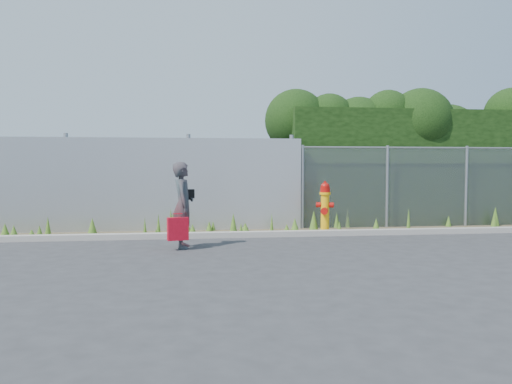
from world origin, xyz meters
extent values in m
plane|color=#323234|center=(0.00, 0.00, 0.00)|extent=(80.00, 80.00, 0.00)
cube|color=#9B948C|center=(0.00, 1.80, 0.06)|extent=(16.00, 0.22, 0.12)
cube|color=brown|center=(0.00, 2.40, 0.01)|extent=(16.00, 1.20, 0.01)
cone|color=#3D671F|center=(-2.64, 2.12, 0.21)|extent=(0.09, 0.09, 0.42)
cone|color=#3D671F|center=(0.54, 2.35, 0.10)|extent=(0.16, 0.16, 0.20)
cone|color=#3D671F|center=(-1.13, 2.86, 0.11)|extent=(0.12, 0.12, 0.23)
cone|color=#3D671F|center=(1.91, 2.99, 0.20)|extent=(0.14, 0.14, 0.39)
cone|color=#3D671F|center=(-5.34, 2.08, 0.15)|extent=(0.21, 0.21, 0.29)
cone|color=#3D671F|center=(-4.79, 2.59, 0.21)|extent=(0.14, 0.14, 0.42)
cone|color=#3D671F|center=(0.72, 2.02, 0.10)|extent=(0.11, 0.11, 0.20)
cone|color=#3D671F|center=(2.71, 2.42, 0.15)|extent=(0.17, 0.17, 0.30)
cone|color=#3D671F|center=(-0.70, 2.28, 0.24)|extent=(0.19, 0.19, 0.47)
cone|color=#3D671F|center=(-3.84, 2.58, 0.19)|extent=(0.22, 0.22, 0.37)
cone|color=#3D671F|center=(3.44, 2.27, 0.27)|extent=(0.10, 0.10, 0.54)
cone|color=#3D671F|center=(-1.23, 2.78, 0.12)|extent=(0.16, 0.16, 0.24)
cone|color=#3D671F|center=(5.63, 2.30, 0.22)|extent=(0.18, 0.18, 0.44)
cone|color=#3D671F|center=(1.20, 2.45, 0.25)|extent=(0.23, 0.23, 0.49)
cone|color=#3D671F|center=(-0.39, 2.68, 0.10)|extent=(0.19, 0.19, 0.20)
cone|color=#3D671F|center=(2.21, 3.04, 0.24)|extent=(0.13, 0.13, 0.48)
cone|color=#3D671F|center=(-1.71, 2.69, 0.09)|extent=(0.15, 0.15, 0.19)
cone|color=#3D671F|center=(-4.98, 2.08, 0.10)|extent=(0.20, 0.20, 0.20)
cone|color=#3D671F|center=(-5.56, 2.22, 0.16)|extent=(0.22, 0.22, 0.32)
cone|color=#3D671F|center=(4.79, 2.90, 0.14)|extent=(0.15, 0.15, 0.28)
cone|color=#3D671F|center=(-2.12, 2.92, 0.27)|extent=(0.10, 0.10, 0.53)
cone|color=#3D671F|center=(-4.86, 2.21, 0.13)|extent=(0.16, 0.16, 0.27)
cone|color=#3D671F|center=(1.34, 2.24, 0.09)|extent=(0.15, 0.15, 0.18)
cone|color=#3D671F|center=(-1.96, 2.57, 0.27)|extent=(0.19, 0.19, 0.53)
cone|color=#3D671F|center=(0.23, 2.63, 0.22)|extent=(0.09, 0.09, 0.43)
cone|color=#3D671F|center=(5.99, 2.81, 0.25)|extent=(0.21, 0.21, 0.50)
cone|color=#3D671F|center=(-1.61, 2.39, 0.11)|extent=(0.18, 0.18, 0.22)
cone|color=#3D671F|center=(-2.40, 2.01, 0.09)|extent=(0.10, 0.10, 0.18)
cone|color=#3D671F|center=(1.71, 2.11, 0.14)|extent=(0.14, 0.14, 0.27)
cone|color=#3D671F|center=(-2.04, 2.09, 0.25)|extent=(0.24, 0.24, 0.49)
cone|color=#3D671F|center=(-0.51, 2.48, 0.11)|extent=(0.10, 0.10, 0.21)
cone|color=#3D671F|center=(-2.36, 2.24, 0.24)|extent=(0.11, 0.11, 0.49)
cone|color=#3D671F|center=(0.65, 1.98, 0.19)|extent=(0.24, 0.24, 0.38)
cube|color=#A7A8AD|center=(-3.25, 3.00, 1.10)|extent=(8.50, 0.08, 2.20)
cylinder|color=gray|center=(-4.50, 3.12, 1.15)|extent=(0.10, 0.10, 2.30)
cylinder|color=gray|center=(-1.70, 3.12, 1.15)|extent=(0.10, 0.10, 2.30)
cylinder|color=gray|center=(0.80, 3.12, 1.15)|extent=(0.10, 0.10, 2.30)
cube|color=gray|center=(4.25, 3.00, 1.00)|extent=(6.50, 0.03, 2.00)
cylinder|color=gray|center=(4.25, 3.00, 2.00)|extent=(6.50, 0.04, 0.04)
cylinder|color=gray|center=(1.05, 3.00, 1.02)|extent=(0.07, 0.07, 2.05)
cylinder|color=gray|center=(3.20, 3.00, 1.02)|extent=(0.07, 0.07, 2.05)
cylinder|color=gray|center=(5.30, 3.00, 1.02)|extent=(0.07, 0.07, 2.05)
cube|color=black|center=(4.55, 4.00, 1.50)|extent=(7.30, 1.60, 3.00)
sphere|color=black|center=(1.14, 4.27, 2.76)|extent=(1.66, 1.66, 1.66)
sphere|color=black|center=(2.02, 4.13, 2.81)|extent=(1.30, 1.30, 1.30)
sphere|color=black|center=(2.85, 4.19, 2.58)|extent=(1.65, 1.65, 1.65)
sphere|color=black|center=(3.58, 3.98, 2.93)|extent=(1.28, 1.28, 1.28)
sphere|color=black|center=(4.45, 3.87, 2.74)|extent=(1.74, 1.74, 1.74)
sphere|color=black|center=(5.38, 4.13, 2.42)|extent=(1.63, 1.63, 1.63)
sphere|color=black|center=(6.02, 3.90, 2.36)|extent=(1.37, 1.37, 1.37)
sphere|color=black|center=(7.18, 4.02, 2.99)|extent=(1.42, 1.42, 1.42)
cylinder|color=#FFB70D|center=(1.39, 2.16, 0.03)|extent=(0.30, 0.30, 0.06)
cylinder|color=#FFB70D|center=(1.39, 2.16, 0.45)|extent=(0.19, 0.19, 0.90)
cylinder|color=#FFB70D|center=(1.39, 2.16, 0.92)|extent=(0.25, 0.25, 0.05)
cylinder|color=#B20F0A|center=(1.39, 2.16, 0.99)|extent=(0.22, 0.22, 0.11)
sphere|color=#B20F0A|center=(1.39, 2.16, 1.07)|extent=(0.20, 0.20, 0.20)
cylinder|color=#B20F0A|center=(1.39, 2.16, 1.17)|extent=(0.05, 0.05, 0.05)
cylinder|color=#B20F0A|center=(1.24, 2.16, 0.65)|extent=(0.11, 0.12, 0.12)
cylinder|color=#B20F0A|center=(1.53, 2.16, 0.65)|extent=(0.11, 0.12, 0.12)
cylinder|color=#B20F0A|center=(1.39, 2.02, 0.53)|extent=(0.16, 0.13, 0.16)
imported|color=#0E5459|center=(-1.79, 0.54, 0.81)|extent=(0.39, 0.59, 1.62)
cube|color=#A30916|center=(-1.88, 0.27, 0.40)|extent=(0.38, 0.14, 0.42)
cylinder|color=#A30916|center=(-1.88, 0.27, 0.67)|extent=(0.18, 0.02, 0.02)
cube|color=black|center=(-1.70, 0.66, 1.01)|extent=(0.23, 0.10, 0.17)
camera|label=1|loc=(-1.63, -8.87, 1.54)|focal=35.00mm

